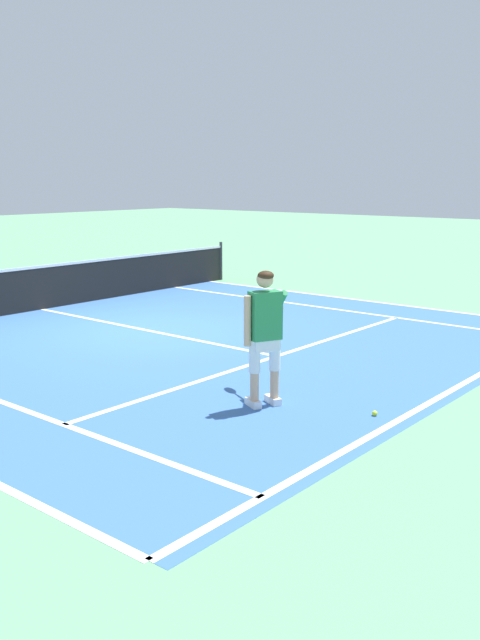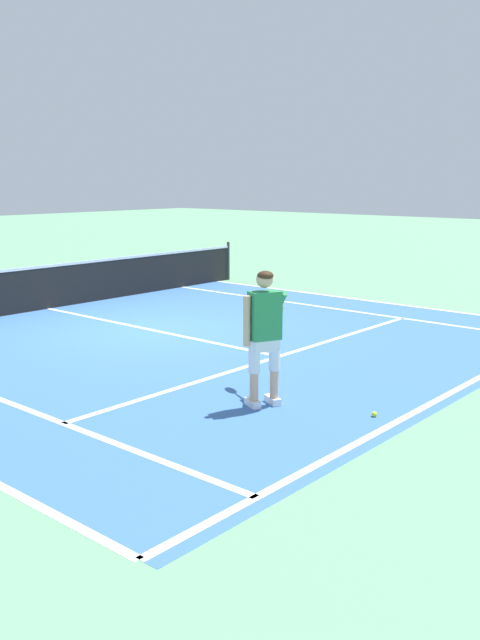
# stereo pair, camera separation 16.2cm
# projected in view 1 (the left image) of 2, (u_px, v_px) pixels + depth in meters

# --- Properties ---
(ground_plane) EXTENTS (80.00, 80.00, 0.00)m
(ground_plane) POSITION_uv_depth(u_px,v_px,m) (148.00, 331.00, 13.02)
(ground_plane) COLOR #609E70
(court_inner_surface) EXTENTS (10.98, 9.72, 0.00)m
(court_inner_surface) POSITION_uv_depth(u_px,v_px,m) (197.00, 340.00, 12.22)
(court_inner_surface) COLOR #3866A8
(court_inner_surface) RESTS_ON ground
(line_baseline) EXTENTS (10.98, 0.10, 0.01)m
(line_baseline) POSITION_uv_depth(u_px,v_px,m) (450.00, 391.00, 9.30)
(line_baseline) COLOR white
(line_baseline) RESTS_ON ground
(line_service) EXTENTS (8.23, 0.10, 0.01)m
(line_service) POSITION_uv_depth(u_px,v_px,m) (276.00, 356.00, 11.13)
(line_service) COLOR white
(line_service) RESTS_ON ground
(line_centre_service) EXTENTS (0.10, 6.40, 0.01)m
(line_centre_service) POSITION_uv_depth(u_px,v_px,m) (141.00, 329.00, 13.13)
(line_centre_service) COLOR white
(line_centre_service) RESTS_ON ground
(line_singles_right) EXTENTS (0.10, 9.32, 0.01)m
(line_singles_right) POSITION_uv_depth(u_px,v_px,m) (325.00, 308.00, 15.32)
(line_singles_right) COLOR white
(line_singles_right) RESTS_ON ground
(line_doubles_right) EXTENTS (0.10, 9.32, 0.01)m
(line_doubles_right) POSITION_uv_depth(u_px,v_px,m) (356.00, 300.00, 16.35)
(line_doubles_right) COLOR white
(line_doubles_right) RESTS_ON ground
(tennis_net) EXTENTS (11.96, 0.08, 1.07)m
(tennis_net) POSITION_uv_depth(u_px,v_px,m) (41.00, 287.00, 15.04)
(tennis_net) COLOR #333338
(tennis_net) RESTS_ON ground
(tennis_player) EXTENTS (0.99, 0.96, 1.71)m
(tennis_player) POSITION_uv_depth(u_px,v_px,m) (264.00, 328.00, 8.54)
(tennis_player) COLOR white
(tennis_player) RESTS_ON ground
(tennis_ball_near_feet) EXTENTS (0.07, 0.07, 0.07)m
(tennis_ball_near_feet) POSITION_uv_depth(u_px,v_px,m) (375.00, 413.00, 8.32)
(tennis_ball_near_feet) COLOR #CCE02D
(tennis_ball_near_feet) RESTS_ON ground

